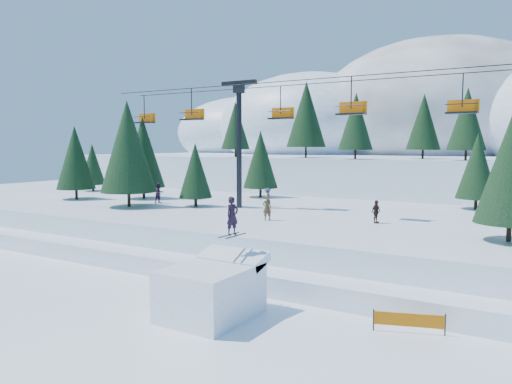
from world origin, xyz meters
The scene contains 10 objects.
ground centered at (0.00, 0.00, 0.00)m, with size 160.00×160.00×0.00m, color white.
mid_shelf centered at (0.00, 18.00, 1.25)m, with size 70.00×22.00×2.50m, color white.
berm centered at (0.00, 8.00, 0.55)m, with size 70.00×6.00×1.10m, color white.
mountain_ridge centered at (-5.10, 73.38, 9.64)m, with size 119.00×60.22×26.46m.
jump_kicker centered at (0.41, 1.47, 1.25)m, with size 3.35×4.57×5.26m.
chairlift centered at (0.70, 18.05, 9.32)m, with size 46.52×3.21×10.28m.
conifer_stand centered at (3.98, 18.61, 6.81)m, with size 63.29×17.18×9.28m.
distant_skiers centered at (-4.79, 17.54, 3.33)m, with size 32.18×7.59×1.82m.
banner_near centered at (8.43, 4.00, 0.54)m, with size 2.71×0.98×0.90m.
banner_far centered at (11.28, 5.91, 0.54)m, with size 2.83×0.47×0.90m.
Camera 1 is at (13.35, -16.04, 7.64)m, focal length 35.00 mm.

